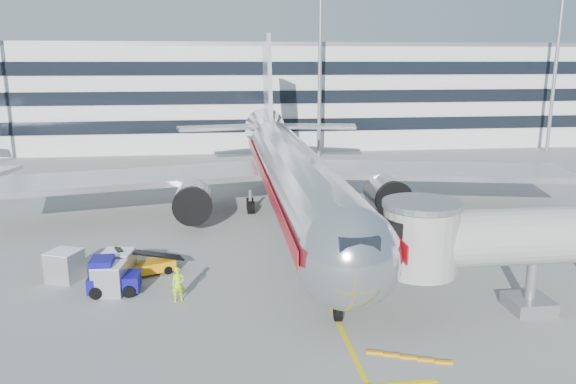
{
  "coord_description": "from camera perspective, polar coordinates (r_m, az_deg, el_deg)",
  "views": [
    {
      "loc": [
        -5.87,
        -34.19,
        13.17
      ],
      "look_at": [
        -1.05,
        4.3,
        4.0
      ],
      "focal_mm": 35.0,
      "sensor_mm": 36.0,
      "label": 1
    }
  ],
  "objects": [
    {
      "name": "cargo_container_front",
      "position": [
        37.08,
        -21.73,
        -6.95
      ],
      "size": [
        2.29,
        2.29,
        1.87
      ],
      "color": "#B0B3B8",
      "rests_on": "ground"
    },
    {
      "name": "main_jet",
      "position": [
        47.14,
        0.15,
        2.37
      ],
      "size": [
        50.95,
        48.7,
        16.06
      ],
      "color": "silver",
      "rests_on": "ground"
    },
    {
      "name": "cargo_container_left",
      "position": [
        34.19,
        -17.66,
        -8.41
      ],
      "size": [
        1.88,
        1.88,
        1.78
      ],
      "color": "#B0B3B8",
      "rests_on": "ground"
    },
    {
      "name": "light_mast_east",
      "position": [
        90.0,
        25.71,
        13.12
      ],
      "size": [
        2.4,
        1.2,
        25.45
      ],
      "color": "gray",
      "rests_on": "ground"
    },
    {
      "name": "belt_loader",
      "position": [
        36.57,
        -14.59,
        -7.32
      ],
      "size": [
        4.2,
        2.79,
        1.98
      ],
      "color": "orange",
      "rests_on": "ground"
    },
    {
      "name": "ground",
      "position": [
        37.11,
        2.46,
        -7.5
      ],
      "size": [
        180.0,
        180.0,
        0.0
      ],
      "primitive_type": "plane",
      "color": "gray",
      "rests_on": "ground"
    },
    {
      "name": "jet_bridge",
      "position": [
        33.14,
        26.33,
        -4.42
      ],
      "size": [
        17.8,
        4.5,
        7.0
      ],
      "color": "silver",
      "rests_on": "ground"
    },
    {
      "name": "cargo_container_right",
      "position": [
        35.98,
        -16.84,
        -7.18
      ],
      "size": [
        2.01,
        2.01,
        1.87
      ],
      "color": "#B0B3B8",
      "rests_on": "ground"
    },
    {
      "name": "light_mast_centre",
      "position": [
        77.46,
        3.28,
        14.55
      ],
      "size": [
        2.4,
        1.2,
        25.45
      ],
      "color": "gray",
      "rests_on": "ground"
    },
    {
      "name": "baggage_tug",
      "position": [
        34.23,
        -17.56,
        -8.3
      ],
      "size": [
        2.86,
        1.85,
        2.14
      ],
      "color": "#0D0A77",
      "rests_on": "ground"
    },
    {
      "name": "terminal",
      "position": [
        92.48,
        -3.54,
        9.95
      ],
      "size": [
        150.0,
        24.25,
        15.6
      ],
      "color": "silver",
      "rests_on": "ground"
    },
    {
      "name": "ramp_worker",
      "position": [
        32.17,
        -11.1,
        -9.2
      ],
      "size": [
        0.85,
        0.69,
        2.0
      ],
      "primitive_type": "imported",
      "rotation": [
        0.0,
        0.0,
        0.34
      ],
      "color": "#ADEF19",
      "rests_on": "ground"
    },
    {
      "name": "lead_in_line",
      "position": [
        46.48,
        0.41,
        -3.15
      ],
      "size": [
        0.25,
        70.0,
        0.01
      ],
      "primitive_type": "cube",
      "color": "yellow",
      "rests_on": "ground"
    }
  ]
}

